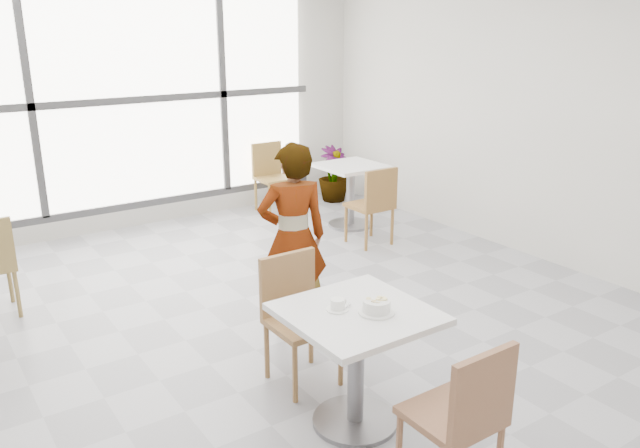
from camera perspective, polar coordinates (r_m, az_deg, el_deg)
floor at (r=5.00m, az=-1.97°, el=-10.10°), size 7.00×7.00×0.00m
wall_back at (r=7.67m, az=-16.57°, el=10.74°), size 6.00×0.00×6.00m
wall_right at (r=6.59m, az=20.76°, el=9.31°), size 0.00×7.00×7.00m
window at (r=7.60m, az=-16.41°, el=10.70°), size 4.60×0.07×2.52m
main_table at (r=3.78m, az=3.29°, el=-10.92°), size 0.80×0.80×0.75m
chair_near at (r=3.33m, az=12.86°, el=-16.14°), size 0.42×0.42×0.87m
chair_far at (r=4.27m, az=-2.15°, el=-7.72°), size 0.42×0.42×0.87m
oatmeal_bowl at (r=3.64m, az=5.12°, el=-7.37°), size 0.21×0.21×0.09m
coffee_cup at (r=3.67m, az=1.62°, el=-7.32°), size 0.16×0.13×0.07m
person at (r=4.88m, az=-2.47°, el=-1.25°), size 0.63×0.51×1.50m
bg_table_right at (r=7.49m, az=2.77°, el=3.41°), size 0.70×0.70×0.75m
bg_chair_right_near at (r=6.83m, az=4.92°, el=2.06°), size 0.42×0.42×0.87m
bg_chair_right_far at (r=8.18m, az=-4.43°, el=4.68°), size 0.42×0.42×0.87m
plant_right at (r=8.62m, az=1.23°, el=4.54°), size 0.46×0.46×0.75m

